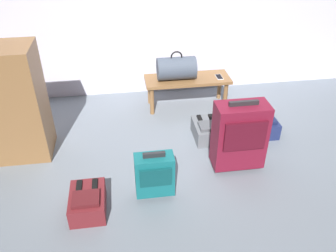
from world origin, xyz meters
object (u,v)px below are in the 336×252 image
(bench, at_px, (187,82))
(backpack_navy, at_px, (262,124))
(backpack_maroon, at_px, (88,202))
(suitcase_upright_burgundy, at_px, (240,135))
(suitcase_small_teal, at_px, (155,174))
(side_cabinet, at_px, (12,104))
(cell_phone, at_px, (219,77))
(duffel_bag_slate, at_px, (176,68))
(backpack_grey, at_px, (207,130))

(bench, bearing_deg, backpack_navy, -44.71)
(bench, height_order, backpack_maroon, bench)
(suitcase_upright_burgundy, height_order, suitcase_small_teal, suitcase_upright_burgundy)
(backpack_navy, distance_m, side_cabinet, 2.52)
(suitcase_upright_burgundy, height_order, side_cabinet, side_cabinet)
(cell_phone, distance_m, suitcase_small_teal, 1.74)
(cell_phone, height_order, suitcase_small_teal, suitcase_small_teal)
(suitcase_small_teal, distance_m, backpack_maroon, 0.58)
(cell_phone, bearing_deg, bench, 174.34)
(duffel_bag_slate, xyz_separation_m, backpack_maroon, (-0.98, -1.58, -0.41))
(bench, distance_m, backpack_grey, 0.75)
(backpack_grey, bearing_deg, backpack_maroon, -144.12)
(duffel_bag_slate, height_order, backpack_navy, duffel_bag_slate)
(backpack_grey, relative_size, backpack_maroon, 1.00)
(cell_phone, bearing_deg, side_cabinet, -163.46)
(bench, height_order, duffel_bag_slate, duffel_bag_slate)
(duffel_bag_slate, xyz_separation_m, cell_phone, (0.51, -0.04, -0.13))
(suitcase_upright_burgundy, distance_m, side_cabinet, 2.10)
(bench, distance_m, side_cabinet, 1.92)
(bench, relative_size, cell_phone, 6.94)
(bench, bearing_deg, duffel_bag_slate, 180.00)
(suitcase_small_teal, height_order, backpack_grey, suitcase_small_teal)
(suitcase_upright_burgundy, height_order, backpack_navy, suitcase_upright_burgundy)
(duffel_bag_slate, relative_size, cell_phone, 3.06)
(duffel_bag_slate, distance_m, backpack_maroon, 1.90)
(suitcase_small_teal, relative_size, side_cabinet, 0.42)
(cell_phone, relative_size, suitcase_small_teal, 0.31)
(backpack_navy, bearing_deg, cell_phone, 116.25)
(bench, bearing_deg, backpack_grey, -83.36)
(cell_phone, relative_size, backpack_grey, 0.38)
(bench, xyz_separation_m, duffel_bag_slate, (-0.14, 0.00, 0.19))
(duffel_bag_slate, relative_size, backpack_grey, 1.16)
(suitcase_small_teal, bearing_deg, side_cabinet, 146.32)
(backpack_grey, height_order, side_cabinet, side_cabinet)
(duffel_bag_slate, height_order, backpack_maroon, duffel_bag_slate)
(suitcase_small_teal, bearing_deg, cell_phone, 57.22)
(bench, distance_m, suitcase_upright_burgundy, 1.24)
(side_cabinet, bearing_deg, cell_phone, 16.54)
(duffel_bag_slate, height_order, side_cabinet, side_cabinet)
(backpack_navy, bearing_deg, suitcase_upright_burgundy, -130.32)
(suitcase_upright_burgundy, height_order, backpack_maroon, suitcase_upright_burgundy)
(backpack_grey, xyz_separation_m, backpack_navy, (0.61, 0.02, 0.00))
(duffel_bag_slate, xyz_separation_m, suitcase_small_teal, (-0.43, -1.49, -0.26))
(backpack_grey, bearing_deg, cell_phone, 66.68)
(cell_phone, distance_m, backpack_maroon, 2.16)
(bench, relative_size, backpack_navy, 2.63)
(suitcase_small_teal, relative_size, backpack_grey, 1.21)
(suitcase_small_teal, distance_m, side_cabinet, 1.50)
(side_cabinet, bearing_deg, backpack_grey, -0.91)
(cell_phone, xyz_separation_m, suitcase_small_teal, (-0.94, -1.45, -0.14))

